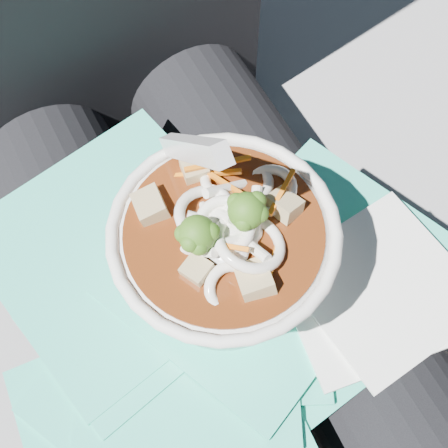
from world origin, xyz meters
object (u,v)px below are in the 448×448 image
person_body (173,210)px  stone_ledge (172,284)px  plastic_bag (189,318)px  lap (217,299)px  udon_bowl (224,250)px

person_body → stone_ledge: bearing=90.0°
person_body → plastic_bag: person_body is taller
lap → plastic_bag: (-0.04, -0.03, 0.08)m
lap → person_body: size_ratio=0.48×
udon_bowl → person_body: bearing=89.2°
person_body → plastic_bag: bearing=-107.9°
lap → plastic_bag: 0.09m
stone_ledge → person_body: person_body is taller
lap → person_body: bearing=90.0°
stone_ledge → person_body: bearing=-90.0°
stone_ledge → lap: bearing=-90.0°
stone_ledge → plastic_bag: 0.42m
person_body → lap: bearing=-90.0°
stone_ledge → udon_bowl: udon_bowl is taller
stone_ledge → person_body: 0.33m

